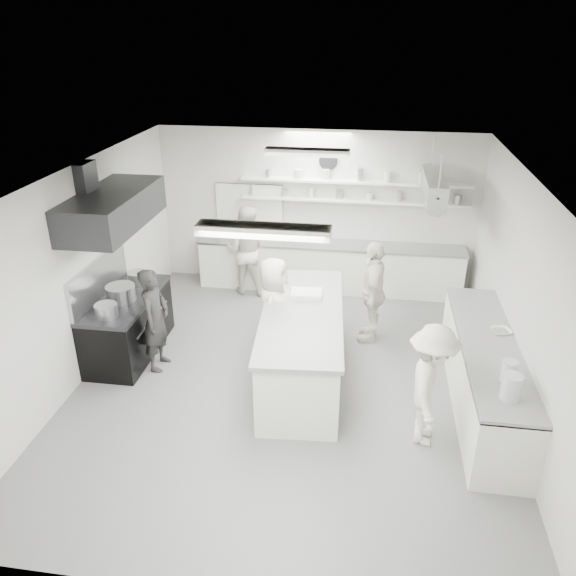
# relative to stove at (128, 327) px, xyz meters

# --- Properties ---
(floor) EXTENTS (6.00, 7.00, 0.02)m
(floor) POSITION_rel_stove_xyz_m (2.60, -0.40, -0.46)
(floor) COLOR gray
(floor) RESTS_ON ground
(ceiling) EXTENTS (6.00, 7.00, 0.02)m
(ceiling) POSITION_rel_stove_xyz_m (2.60, -0.40, 2.56)
(ceiling) COLOR silver
(ceiling) RESTS_ON wall_back
(wall_back) EXTENTS (6.00, 0.04, 3.00)m
(wall_back) POSITION_rel_stove_xyz_m (2.60, 3.10, 1.05)
(wall_back) COLOR silver
(wall_back) RESTS_ON floor
(wall_front) EXTENTS (6.00, 0.04, 3.00)m
(wall_front) POSITION_rel_stove_xyz_m (2.60, -3.90, 1.05)
(wall_front) COLOR silver
(wall_front) RESTS_ON floor
(wall_left) EXTENTS (0.04, 7.00, 3.00)m
(wall_left) POSITION_rel_stove_xyz_m (-0.40, -0.40, 1.05)
(wall_left) COLOR silver
(wall_left) RESTS_ON floor
(wall_right) EXTENTS (0.04, 7.00, 3.00)m
(wall_right) POSITION_rel_stove_xyz_m (5.60, -0.40, 1.05)
(wall_right) COLOR silver
(wall_right) RESTS_ON floor
(stove) EXTENTS (0.80, 1.80, 0.90)m
(stove) POSITION_rel_stove_xyz_m (0.00, 0.00, 0.00)
(stove) COLOR black
(stove) RESTS_ON floor
(exhaust_hood) EXTENTS (0.85, 2.00, 0.50)m
(exhaust_hood) POSITION_rel_stove_xyz_m (0.00, -0.00, 1.90)
(exhaust_hood) COLOR #27272A
(exhaust_hood) RESTS_ON wall_left
(back_counter) EXTENTS (5.00, 0.60, 0.92)m
(back_counter) POSITION_rel_stove_xyz_m (2.90, 2.80, 0.01)
(back_counter) COLOR white
(back_counter) RESTS_ON floor
(shelf_lower) EXTENTS (4.20, 0.26, 0.04)m
(shelf_lower) POSITION_rel_stove_xyz_m (3.30, 2.97, 1.30)
(shelf_lower) COLOR white
(shelf_lower) RESTS_ON wall_back
(shelf_upper) EXTENTS (4.20, 0.26, 0.04)m
(shelf_upper) POSITION_rel_stove_xyz_m (3.30, 2.97, 1.65)
(shelf_upper) COLOR white
(shelf_upper) RESTS_ON wall_back
(pass_through_window) EXTENTS (1.30, 0.04, 1.00)m
(pass_through_window) POSITION_rel_stove_xyz_m (1.30, 3.08, 1.00)
(pass_through_window) COLOR black
(pass_through_window) RESTS_ON wall_back
(wall_clock) EXTENTS (0.32, 0.05, 0.32)m
(wall_clock) POSITION_rel_stove_xyz_m (2.80, 3.06, 2.00)
(wall_clock) COLOR white
(wall_clock) RESTS_ON wall_back
(right_counter) EXTENTS (0.74, 3.30, 0.94)m
(right_counter) POSITION_rel_stove_xyz_m (5.25, -0.60, 0.02)
(right_counter) COLOR white
(right_counter) RESTS_ON floor
(pot_rack) EXTENTS (0.30, 1.60, 0.40)m
(pot_rack) POSITION_rel_stove_xyz_m (4.60, 2.00, 1.85)
(pot_rack) COLOR #A8A9AA
(pot_rack) RESTS_ON ceiling
(light_fixture_front) EXTENTS (1.30, 0.25, 0.10)m
(light_fixture_front) POSITION_rel_stove_xyz_m (2.60, -2.20, 2.49)
(light_fixture_front) COLOR white
(light_fixture_front) RESTS_ON ceiling
(light_fixture_rear) EXTENTS (1.30, 0.25, 0.10)m
(light_fixture_rear) POSITION_rel_stove_xyz_m (2.60, 1.40, 2.49)
(light_fixture_rear) COLOR white
(light_fixture_rear) RESTS_ON ceiling
(prep_island) EXTENTS (1.25, 2.87, 1.03)m
(prep_island) POSITION_rel_stove_xyz_m (2.75, -0.30, 0.07)
(prep_island) COLOR white
(prep_island) RESTS_ON floor
(stove_pot) EXTENTS (0.43, 0.43, 0.28)m
(stove_pot) POSITION_rel_stove_xyz_m (0.00, -0.09, 0.60)
(stove_pot) COLOR #A8A9AA
(stove_pot) RESTS_ON stove
(cook_stove) EXTENTS (0.41, 0.60, 1.60)m
(cook_stove) POSITION_rel_stove_xyz_m (0.60, -0.32, 0.35)
(cook_stove) COLOR #242424
(cook_stove) RESTS_ON floor
(cook_back) EXTENTS (0.87, 0.70, 1.71)m
(cook_back) POSITION_rel_stove_xyz_m (1.36, 2.45, 0.41)
(cook_back) COLOR silver
(cook_back) RESTS_ON floor
(cook_island_left) EXTENTS (0.60, 0.86, 1.65)m
(cook_island_left) POSITION_rel_stove_xyz_m (2.27, 0.18, 0.38)
(cook_island_left) COLOR silver
(cook_island_left) RESTS_ON floor
(cook_island_right) EXTENTS (0.49, 1.02, 1.69)m
(cook_island_right) POSITION_rel_stove_xyz_m (3.74, 0.99, 0.40)
(cook_island_right) COLOR silver
(cook_island_right) RESTS_ON floor
(cook_right) EXTENTS (0.71, 1.10, 1.60)m
(cook_right) POSITION_rel_stove_xyz_m (4.45, -1.43, 0.35)
(cook_right) COLOR silver
(cook_right) RESTS_ON floor
(bowl_island_a) EXTENTS (0.31, 0.31, 0.06)m
(bowl_island_a) POSITION_rel_stove_xyz_m (2.74, 0.41, 0.61)
(bowl_island_a) COLOR #A8A9AA
(bowl_island_a) RESTS_ON prep_island
(bowl_island_b) EXTENTS (0.18, 0.18, 0.05)m
(bowl_island_b) POSITION_rel_stove_xyz_m (2.86, -0.53, 0.61)
(bowl_island_b) COLOR white
(bowl_island_b) RESTS_ON prep_island
(bowl_right) EXTENTS (0.33, 0.33, 0.06)m
(bowl_right) POSITION_rel_stove_xyz_m (5.45, -0.27, 0.52)
(bowl_right) COLOR white
(bowl_right) RESTS_ON right_counter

